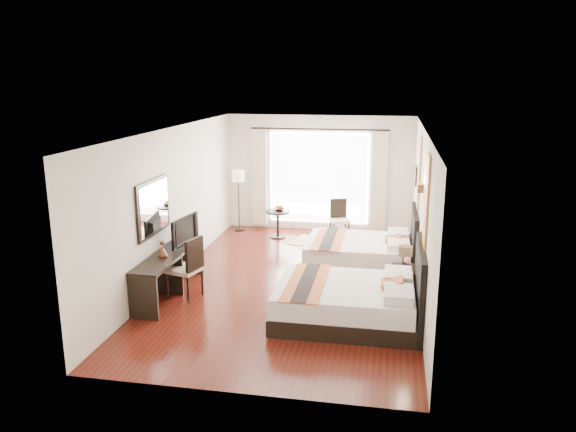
% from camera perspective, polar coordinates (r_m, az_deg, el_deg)
% --- Properties ---
extents(floor, '(4.50, 7.50, 0.01)m').
position_cam_1_polar(floor, '(10.40, 0.39, -6.84)').
color(floor, '#3B150A').
rests_on(floor, ground).
extents(ceiling, '(4.50, 7.50, 0.02)m').
position_cam_1_polar(ceiling, '(9.75, 0.42, 8.68)').
color(ceiling, white).
rests_on(ceiling, wall_headboard).
extents(wall_headboard, '(0.01, 7.50, 2.80)m').
position_cam_1_polar(wall_headboard, '(9.85, 13.37, 0.15)').
color(wall_headboard, silver).
rests_on(wall_headboard, floor).
extents(wall_desk, '(0.01, 7.50, 2.80)m').
position_cam_1_polar(wall_desk, '(10.59, -11.64, 1.21)').
color(wall_desk, silver).
rests_on(wall_desk, floor).
extents(wall_window, '(4.50, 0.01, 2.80)m').
position_cam_1_polar(wall_window, '(13.61, 3.17, 4.31)').
color(wall_window, silver).
rests_on(wall_window, floor).
extents(wall_entry, '(4.50, 0.01, 2.80)m').
position_cam_1_polar(wall_entry, '(6.48, -5.42, -6.86)').
color(wall_entry, silver).
rests_on(wall_entry, floor).
extents(window_glass, '(2.40, 0.02, 2.20)m').
position_cam_1_polar(window_glass, '(13.61, 3.15, 3.89)').
color(window_glass, white).
rests_on(window_glass, wall_window).
extents(sheer_curtain, '(2.30, 0.02, 2.10)m').
position_cam_1_polar(sheer_curtain, '(13.55, 3.12, 3.84)').
color(sheer_curtain, white).
rests_on(sheer_curtain, wall_window).
extents(drape_left, '(0.35, 0.14, 2.35)m').
position_cam_1_polar(drape_left, '(13.78, -2.91, 3.93)').
color(drape_left, '#C5B198').
rests_on(drape_left, floor).
extents(drape_right, '(0.35, 0.14, 2.35)m').
position_cam_1_polar(drape_right, '(13.42, 9.26, 3.48)').
color(drape_right, '#C5B198').
rests_on(drape_right, floor).
extents(art_panel_near, '(0.03, 0.50, 1.35)m').
position_cam_1_polar(art_panel_near, '(8.34, 13.92, 1.50)').
color(art_panel_near, brown).
rests_on(art_panel_near, wall_headboard).
extents(art_panel_far, '(0.03, 0.50, 1.35)m').
position_cam_1_polar(art_panel_far, '(10.82, 13.20, 4.37)').
color(art_panel_far, brown).
rests_on(art_panel_far, wall_headboard).
extents(wall_sconce, '(0.10, 0.14, 0.14)m').
position_cam_1_polar(wall_sconce, '(9.44, 13.30, 2.78)').
color(wall_sconce, '#4F2C1C').
rests_on(wall_sconce, wall_headboard).
extents(mirror_frame, '(0.04, 1.25, 0.95)m').
position_cam_1_polar(mirror_frame, '(9.73, -13.53, 0.88)').
color(mirror_frame, black).
rests_on(mirror_frame, wall_desk).
extents(mirror_glass, '(0.01, 1.12, 0.82)m').
position_cam_1_polar(mirror_glass, '(9.72, -13.40, 0.87)').
color(mirror_glass, white).
rests_on(mirror_glass, mirror_frame).
extents(bed_near, '(2.22, 1.73, 1.26)m').
position_cam_1_polar(bed_near, '(8.83, 6.50, -8.55)').
color(bed_near, black).
rests_on(bed_near, floor).
extents(bed_far, '(2.14, 1.67, 1.21)m').
position_cam_1_polar(bed_far, '(11.20, 7.64, -3.68)').
color(bed_far, black).
rests_on(bed_far, floor).
extents(nightstand, '(0.44, 0.54, 0.52)m').
position_cam_1_polar(nightstand, '(9.88, 11.75, -6.64)').
color(nightstand, black).
rests_on(nightstand, floor).
extents(table_lamp, '(0.24, 0.24, 0.37)m').
position_cam_1_polar(table_lamp, '(9.85, 11.85, -3.67)').
color(table_lamp, black).
rests_on(table_lamp, nightstand).
extents(vase, '(0.16, 0.16, 0.13)m').
position_cam_1_polar(vase, '(9.66, 11.95, -5.22)').
color(vase, black).
rests_on(vase, nightstand).
extents(console_desk, '(0.50, 2.20, 0.76)m').
position_cam_1_polar(console_desk, '(9.97, -11.93, -5.74)').
color(console_desk, black).
rests_on(console_desk, floor).
extents(television, '(0.25, 0.90, 0.51)m').
position_cam_1_polar(television, '(10.26, -10.86, -1.41)').
color(television, black).
rests_on(television, console_desk).
extents(bronze_figurine, '(0.20, 0.20, 0.25)m').
position_cam_1_polar(bronze_figurine, '(9.60, -12.63, -3.38)').
color(bronze_figurine, '#4F2C1C').
rests_on(bronze_figurine, console_desk).
extents(desk_chair, '(0.61, 0.61, 1.08)m').
position_cam_1_polar(desk_chair, '(9.81, -10.32, -6.32)').
color(desk_chair, beige).
rests_on(desk_chair, floor).
extents(floor_lamp, '(0.30, 0.30, 1.50)m').
position_cam_1_polar(floor_lamp, '(13.59, -5.07, 3.67)').
color(floor_lamp, black).
rests_on(floor_lamp, floor).
extents(side_table, '(0.56, 0.56, 0.65)m').
position_cam_1_polar(side_table, '(13.13, -1.04, -0.84)').
color(side_table, black).
rests_on(side_table, floor).
extents(fruit_bowl, '(0.27, 0.27, 0.06)m').
position_cam_1_polar(fruit_bowl, '(13.07, -0.89, 0.69)').
color(fruit_bowl, '#422917').
rests_on(fruit_bowl, side_table).
extents(window_chair, '(0.52, 0.52, 0.90)m').
position_cam_1_polar(window_chair, '(13.21, 5.24, -1.04)').
color(window_chair, beige).
rests_on(window_chair, floor).
extents(jute_rug, '(1.49, 1.21, 0.01)m').
position_cam_1_polar(jute_rug, '(12.82, 3.30, -2.72)').
color(jute_rug, tan).
rests_on(jute_rug, floor).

